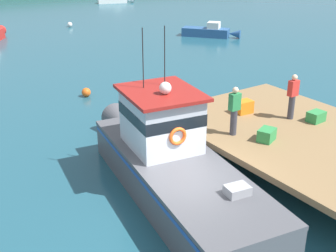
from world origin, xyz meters
name	(u,v)px	position (x,y,z in m)	size (l,w,h in m)	color
ground_plane	(184,210)	(0.00, 0.00, 0.00)	(200.00, 200.00, 0.00)	#1E4C5B
dock	(301,136)	(4.80, 0.00, 1.07)	(6.00, 9.00, 1.20)	#4C3D2D
main_fishing_boat	(170,160)	(0.29, 1.15, 1.01)	(3.79, 9.97, 4.80)	#4C4C51
crate_single_far	(244,107)	(4.48, 2.45, 1.44)	(0.60, 0.44, 0.47)	orange
crate_single_by_cleat	(267,135)	(3.38, 0.23, 1.40)	(0.60, 0.44, 0.40)	#2D8442
crate_stack_mid_dock	(316,117)	(5.99, 0.39, 1.38)	(0.60, 0.44, 0.37)	#2D8442
bait_bucket	(197,102)	(3.52, 3.99, 1.37)	(0.32, 0.32, 0.34)	#E04C19
deckhand_by_the_boat	(293,96)	(5.47, 1.09, 2.06)	(0.36, 0.22, 1.63)	#383842
deckhand_further_back	(234,110)	(2.83, 1.20, 2.06)	(0.36, 0.22, 1.63)	#383842
moored_boat_near_channel	(115,0)	(19.22, 40.32, 0.37)	(4.28, 2.21, 1.08)	white
moored_boat_off_the_point	(210,32)	(15.98, 18.41, 0.40)	(3.56, 4.12, 1.16)	#285184
mooring_buoy_spare_mooring	(86,92)	(1.85, 10.63, 0.22)	(0.44, 0.44, 0.44)	#EA5B19
mooring_buoy_outer	(70,25)	(8.53, 28.56, 0.21)	(0.42, 0.42, 0.42)	silver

